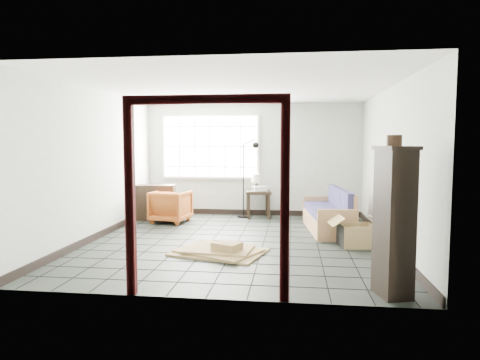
# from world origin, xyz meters

# --- Properties ---
(ground) EXTENTS (5.50, 5.50, 0.00)m
(ground) POSITION_xyz_m (0.00, 0.00, 0.00)
(ground) COLOR black
(ground) RESTS_ON ground
(room_shell) EXTENTS (5.02, 5.52, 2.61)m
(room_shell) POSITION_xyz_m (0.00, 0.03, 1.68)
(room_shell) COLOR #A0A69F
(room_shell) RESTS_ON ground
(window_panel) EXTENTS (2.32, 0.08, 1.52)m
(window_panel) POSITION_xyz_m (-1.00, 2.70, 1.60)
(window_panel) COLOR silver
(window_panel) RESTS_ON ground
(doorway_trim) EXTENTS (1.80, 0.08, 2.20)m
(doorway_trim) POSITION_xyz_m (0.00, -2.70, 1.38)
(doorway_trim) COLOR #3D0D0E
(doorway_trim) RESTS_ON ground
(futon_sofa) EXTENTS (0.90, 1.92, 0.82)m
(futon_sofa) POSITION_xyz_m (1.66, 1.09, 0.30)
(futon_sofa) COLOR #AC804D
(futon_sofa) RESTS_ON ground
(armchair) EXTENTS (0.84, 0.80, 0.75)m
(armchair) POSITION_xyz_m (-1.64, 1.58, 0.38)
(armchair) COLOR #973216
(armchair) RESTS_ON ground
(side_table) EXTENTS (0.64, 0.64, 0.61)m
(side_table) POSITION_xyz_m (0.15, 2.40, 0.50)
(side_table) COLOR black
(side_table) RESTS_ON ground
(table_lamp) EXTENTS (0.25, 0.25, 0.37)m
(table_lamp) POSITION_xyz_m (0.11, 2.48, 0.87)
(table_lamp) COLOR black
(table_lamp) RESTS_ON side_table
(projector) EXTENTS (0.37, 0.33, 0.11)m
(projector) POSITION_xyz_m (0.20, 2.36, 0.67)
(projector) COLOR silver
(projector) RESTS_ON side_table
(floor_lamp) EXTENTS (0.54, 0.34, 1.79)m
(floor_lamp) POSITION_xyz_m (-0.05, 2.39, 0.96)
(floor_lamp) COLOR black
(floor_lamp) RESTS_ON ground
(console_shelf) EXTENTS (1.02, 0.49, 0.77)m
(console_shelf) POSITION_xyz_m (-2.15, 1.89, 0.38)
(console_shelf) COLOR black
(console_shelf) RESTS_ON ground
(tall_shelf) EXTENTS (0.46, 0.53, 1.66)m
(tall_shelf) POSITION_xyz_m (2.04, -2.40, 0.84)
(tall_shelf) COLOR black
(tall_shelf) RESTS_ON ground
(pot) EXTENTS (0.21, 0.21, 0.12)m
(pot) POSITION_xyz_m (2.02, -2.38, 1.72)
(pot) COLOR black
(pot) RESTS_ON tall_shelf
(open_box) EXTENTS (0.94, 0.56, 0.50)m
(open_box) POSITION_xyz_m (1.98, -0.11, 0.18)
(open_box) COLOR olive
(open_box) RESTS_ON ground
(cardboard_pile) EXTENTS (1.54, 1.30, 0.19)m
(cardboard_pile) POSITION_xyz_m (-0.17, -0.84, 0.05)
(cardboard_pile) COLOR olive
(cardboard_pile) RESTS_ON ground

